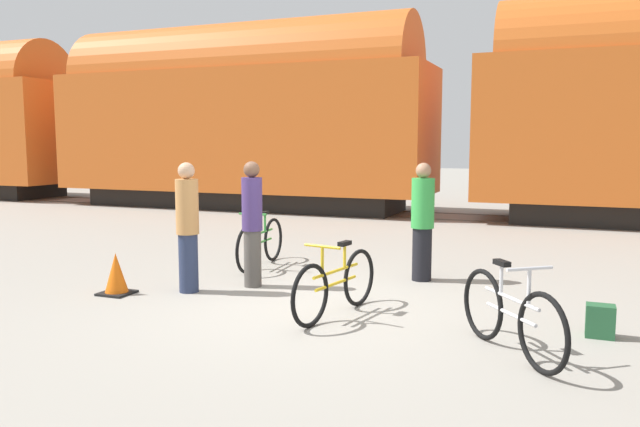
% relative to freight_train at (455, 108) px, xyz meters
% --- Properties ---
extents(ground_plane, '(80.00, 80.00, 0.00)m').
position_rel_freight_train_xyz_m(ground_plane, '(-0.00, -9.81, -2.88)').
color(ground_plane, gray).
extents(freight_train, '(49.82, 3.00, 5.48)m').
position_rel_freight_train_xyz_m(freight_train, '(0.00, 0.00, 0.00)').
color(freight_train, black).
rests_on(freight_train, ground_plane).
extents(rail_near, '(61.82, 0.07, 0.01)m').
position_rel_freight_train_xyz_m(rail_near, '(-0.00, -0.72, -2.87)').
color(rail_near, '#4C4238').
rests_on(rail_near, ground_plane).
extents(rail_far, '(61.82, 0.07, 0.01)m').
position_rel_freight_train_xyz_m(rail_far, '(-0.00, 0.72, -2.87)').
color(rail_far, '#4C4238').
rests_on(rail_far, ground_plane).
extents(bicycle_yellow, '(0.48, 1.75, 0.87)m').
position_rel_freight_train_xyz_m(bicycle_yellow, '(0.43, -10.08, -2.51)').
color(bicycle_yellow, black).
rests_on(bicycle_yellow, ground_plane).
extents(bicycle_silver, '(1.09, 1.40, 0.90)m').
position_rel_freight_train_xyz_m(bicycle_silver, '(2.41, -10.71, -2.50)').
color(bicycle_silver, black).
rests_on(bicycle_silver, ground_plane).
extents(bicycle_green, '(0.46, 1.78, 0.90)m').
position_rel_freight_train_xyz_m(bicycle_green, '(-1.68, -7.86, -2.50)').
color(bicycle_green, black).
rests_on(bicycle_green, ground_plane).
extents(person_in_tan, '(0.30, 0.30, 1.73)m').
position_rel_freight_train_xyz_m(person_in_tan, '(-1.80, -9.73, -2.00)').
color(person_in_tan, '#283351').
rests_on(person_in_tan, ground_plane).
extents(person_in_green, '(0.33, 0.33, 1.70)m').
position_rel_freight_train_xyz_m(person_in_green, '(0.94, -7.88, -2.02)').
color(person_in_green, black).
rests_on(person_in_green, ground_plane).
extents(person_in_purple, '(0.28, 0.28, 1.73)m').
position_rel_freight_train_xyz_m(person_in_purple, '(-1.15, -9.13, -1.99)').
color(person_in_purple, '#514C47').
rests_on(person_in_purple, ground_plane).
extents(backpack, '(0.28, 0.20, 0.34)m').
position_rel_freight_train_xyz_m(backpack, '(3.23, -9.81, -2.71)').
color(backpack, '#235633').
rests_on(backpack, ground_plane).
extents(traffic_cone, '(0.40, 0.40, 0.55)m').
position_rel_freight_train_xyz_m(traffic_cone, '(-2.61, -10.19, -2.63)').
color(traffic_cone, black).
rests_on(traffic_cone, ground_plane).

